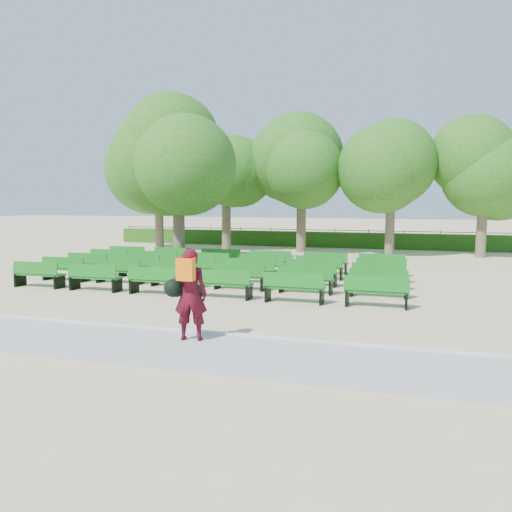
{
  "coord_description": "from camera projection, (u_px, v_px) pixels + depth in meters",
  "views": [
    {
      "loc": [
        4.9,
        -15.78,
        2.86
      ],
      "look_at": [
        0.56,
        -1.0,
        1.1
      ],
      "focal_mm": 35.0,
      "sensor_mm": 36.0,
      "label": 1
    }
  ],
  "objects": [
    {
      "name": "person",
      "position": [
        189.0,
        293.0,
        9.87
      ],
      "size": [
        0.9,
        0.58,
        1.84
      ],
      "rotation": [
        0.0,
        0.0,
        3.36
      ],
      "color": "#450914",
      "rests_on": "ground"
    },
    {
      "name": "bench_array",
      "position": [
        223.0,
        279.0,
        17.47
      ],
      "size": [
        1.7,
        0.58,
        1.06
      ],
      "rotation": [
        0.0,
        0.0,
        -0.03
      ],
      "color": "#136D17",
      "rests_on": "ground"
    },
    {
      "name": "paving",
      "position": [
        136.0,
        345.0,
        9.68
      ],
      "size": [
        30.0,
        2.2,
        0.06
      ],
      "primitive_type": "cube",
      "color": "#A9A9A5",
      "rests_on": "ground"
    },
    {
      "name": "tree_line",
      "position": [
        304.0,
        254.0,
        26.27
      ],
      "size": [
        21.8,
        6.8,
        7.04
      ],
      "primitive_type": null,
      "color": "#306D1D",
      "rests_on": "ground"
    },
    {
      "name": "curb",
      "position": [
        163.0,
        330.0,
        10.78
      ],
      "size": [
        30.0,
        0.12,
        0.1
      ],
      "primitive_type": "cube",
      "color": "silver",
      "rests_on": "ground"
    },
    {
      "name": "hedge",
      "position": [
        317.0,
        239.0,
        30.04
      ],
      "size": [
        26.0,
        0.7,
        0.9
      ],
      "primitive_type": "cube",
      "color": "#275917",
      "rests_on": "ground"
    },
    {
      "name": "ground",
      "position": [
        248.0,
        285.0,
        16.74
      ],
      "size": [
        120.0,
        120.0,
        0.0
      ],
      "primitive_type": "plane",
      "color": "#CAB286"
    },
    {
      "name": "fence",
      "position": [
        318.0,
        246.0,
        30.47
      ],
      "size": [
        26.0,
        0.1,
        1.02
      ],
      "primitive_type": null,
      "color": "black",
      "rests_on": "ground"
    },
    {
      "name": "tree_among",
      "position": [
        178.0,
        161.0,
        20.65
      ],
      "size": [
        4.93,
        4.93,
        6.67
      ],
      "color": "brown",
      "rests_on": "ground"
    }
  ]
}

